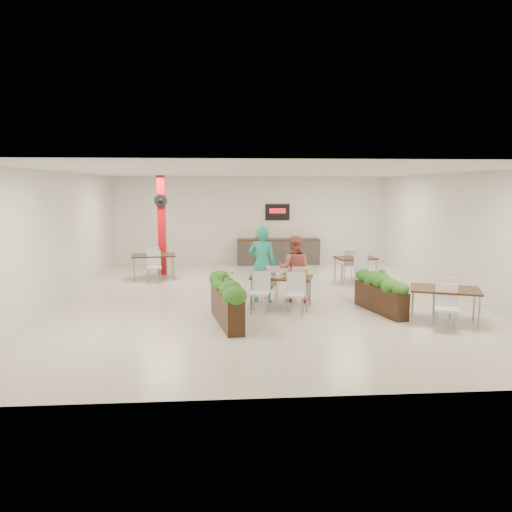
{
  "coord_description": "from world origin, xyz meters",
  "views": [
    {
      "loc": [
        -1.2,
        -12.4,
        2.85
      ],
      "look_at": [
        -0.25,
        0.06,
        1.1
      ],
      "focal_mm": 35.0,
      "sensor_mm": 36.0,
      "label": 1
    }
  ],
  "objects_px": {
    "side_table_a": "(153,258)",
    "diner_man": "(262,264)",
    "red_column": "(162,224)",
    "planter_right": "(381,291)",
    "planter_left": "(227,299)",
    "diner_woman": "(294,269)",
    "service_counter": "(278,251)",
    "side_table_b": "(356,261)",
    "main_table": "(281,281)",
    "side_table_c": "(445,294)"
  },
  "relations": [
    {
      "from": "diner_man",
      "to": "side_table_a",
      "type": "xyz_separation_m",
      "value": [
        -3.09,
        3.37,
        -0.31
      ]
    },
    {
      "from": "diner_man",
      "to": "side_table_a",
      "type": "height_order",
      "value": "diner_man"
    },
    {
      "from": "red_column",
      "to": "service_counter",
      "type": "bearing_deg",
      "value": 25.0
    },
    {
      "from": "service_counter",
      "to": "diner_man",
      "type": "height_order",
      "value": "service_counter"
    },
    {
      "from": "side_table_a",
      "to": "side_table_b",
      "type": "relative_size",
      "value": 1.01
    },
    {
      "from": "diner_woman",
      "to": "planter_left",
      "type": "height_order",
      "value": "diner_woman"
    },
    {
      "from": "diner_man",
      "to": "diner_woman",
      "type": "xyz_separation_m",
      "value": [
        0.8,
        0.0,
        -0.13
      ]
    },
    {
      "from": "service_counter",
      "to": "planter_left",
      "type": "height_order",
      "value": "service_counter"
    },
    {
      "from": "side_table_a",
      "to": "side_table_b",
      "type": "xyz_separation_m",
      "value": [
        6.1,
        -1.03,
        -0.01
      ]
    },
    {
      "from": "service_counter",
      "to": "side_table_a",
      "type": "bearing_deg",
      "value": -148.52
    },
    {
      "from": "side_table_a",
      "to": "side_table_b",
      "type": "distance_m",
      "value": 6.19
    },
    {
      "from": "planter_left",
      "to": "side_table_c",
      "type": "bearing_deg",
      "value": -4.36
    },
    {
      "from": "diner_man",
      "to": "side_table_c",
      "type": "relative_size",
      "value": 1.14
    },
    {
      "from": "planter_left",
      "to": "side_table_c",
      "type": "height_order",
      "value": "planter_left"
    },
    {
      "from": "main_table",
      "to": "planter_right",
      "type": "xyz_separation_m",
      "value": [
        2.2,
        -0.61,
        -0.14
      ]
    },
    {
      "from": "side_table_c",
      "to": "red_column",
      "type": "bearing_deg",
      "value": 156.92
    },
    {
      "from": "planter_right",
      "to": "side_table_b",
      "type": "xyz_separation_m",
      "value": [
        0.42,
        3.6,
        0.13
      ]
    },
    {
      "from": "main_table",
      "to": "side_table_c",
      "type": "bearing_deg",
      "value": -26.99
    },
    {
      "from": "main_table",
      "to": "planter_left",
      "type": "bearing_deg",
      "value": -135.26
    },
    {
      "from": "red_column",
      "to": "service_counter",
      "type": "distance_m",
      "value": 4.56
    },
    {
      "from": "red_column",
      "to": "planter_left",
      "type": "relative_size",
      "value": 1.51
    },
    {
      "from": "side_table_c",
      "to": "side_table_b",
      "type": "bearing_deg",
      "value": 118.8
    },
    {
      "from": "diner_man",
      "to": "planter_left",
      "type": "bearing_deg",
      "value": 81.49
    },
    {
      "from": "service_counter",
      "to": "planter_left",
      "type": "relative_size",
      "value": 1.41
    },
    {
      "from": "side_table_b",
      "to": "side_table_c",
      "type": "distance_m",
      "value": 4.67
    },
    {
      "from": "planter_right",
      "to": "side_table_b",
      "type": "height_order",
      "value": "planter_right"
    },
    {
      "from": "side_table_a",
      "to": "diner_man",
      "type": "bearing_deg",
      "value": -56.75
    },
    {
      "from": "planter_right",
      "to": "side_table_c",
      "type": "distance_m",
      "value": 1.46
    },
    {
      "from": "service_counter",
      "to": "main_table",
      "type": "height_order",
      "value": "service_counter"
    },
    {
      "from": "diner_woman",
      "to": "side_table_a",
      "type": "distance_m",
      "value": 5.15
    },
    {
      "from": "service_counter",
      "to": "diner_woman",
      "type": "xyz_separation_m",
      "value": [
        -0.32,
        -5.95,
        0.33
      ]
    },
    {
      "from": "planter_left",
      "to": "side_table_a",
      "type": "xyz_separation_m",
      "value": [
        -2.18,
        5.31,
        0.11
      ]
    },
    {
      "from": "main_table",
      "to": "planter_left",
      "type": "xyz_separation_m",
      "value": [
        -1.31,
        -1.29,
        -0.1
      ]
    },
    {
      "from": "diner_man",
      "to": "side_table_c",
      "type": "distance_m",
      "value": 4.28
    },
    {
      "from": "diner_man",
      "to": "planter_right",
      "type": "xyz_separation_m",
      "value": [
        2.59,
        -1.26,
        -0.45
      ]
    },
    {
      "from": "diner_man",
      "to": "planter_left",
      "type": "height_order",
      "value": "diner_man"
    },
    {
      "from": "service_counter",
      "to": "planter_right",
      "type": "bearing_deg",
      "value": -78.46
    },
    {
      "from": "service_counter",
      "to": "side_table_a",
      "type": "height_order",
      "value": "service_counter"
    },
    {
      "from": "red_column",
      "to": "planter_left",
      "type": "xyz_separation_m",
      "value": [
        1.96,
        -6.03,
        -1.11
      ]
    },
    {
      "from": "planter_left",
      "to": "side_table_b",
      "type": "height_order",
      "value": "planter_left"
    },
    {
      "from": "planter_left",
      "to": "side_table_b",
      "type": "relative_size",
      "value": 1.28
    },
    {
      "from": "side_table_b",
      "to": "diner_man",
      "type": "bearing_deg",
      "value": -147.54
    },
    {
      "from": "planter_right",
      "to": "side_table_b",
      "type": "bearing_deg",
      "value": 83.37
    },
    {
      "from": "side_table_c",
      "to": "planter_left",
      "type": "bearing_deg",
      "value": -162.96
    },
    {
      "from": "red_column",
      "to": "main_table",
      "type": "xyz_separation_m",
      "value": [
        3.27,
        -4.73,
        -1.01
      ]
    },
    {
      "from": "side_table_a",
      "to": "planter_left",
      "type": "bearing_deg",
      "value": -77.05
    },
    {
      "from": "service_counter",
      "to": "diner_woman",
      "type": "distance_m",
      "value": 5.96
    },
    {
      "from": "diner_woman",
      "to": "side_table_c",
      "type": "relative_size",
      "value": 0.99
    },
    {
      "from": "diner_man",
      "to": "diner_woman",
      "type": "height_order",
      "value": "diner_man"
    },
    {
      "from": "red_column",
      "to": "planter_right",
      "type": "height_order",
      "value": "red_column"
    }
  ]
}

